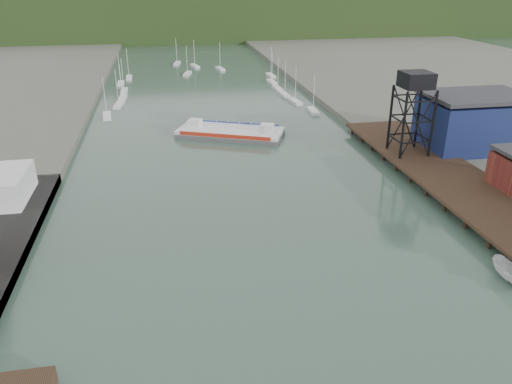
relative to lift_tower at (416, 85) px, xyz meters
name	(u,v)px	position (x,y,z in m)	size (l,w,h in m)	color
east_pier	(450,177)	(2.00, -13.00, -13.75)	(14.00, 70.00, 2.45)	black
lift_tower	(416,85)	(0.00, 0.00, 0.00)	(6.50, 6.50, 16.00)	black
blue_shed	(474,122)	(15.00, 2.00, -8.59)	(20.50, 14.50, 11.30)	#0D143C
marina_sailboats	(201,85)	(-34.92, 80.46, -15.30)	(57.71, 92.65, 0.90)	silver
distant_hills	(172,15)	(-38.98, 243.35, -5.27)	(500.00, 120.00, 80.00)	#1A3115
chain_ferry	(230,132)	(-32.63, 23.73, -14.65)	(26.03, 18.57, 3.48)	#4E4D50
motorboat	(509,273)	(-6.57, -41.75, -14.47)	(2.29, 6.08, 2.35)	silver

